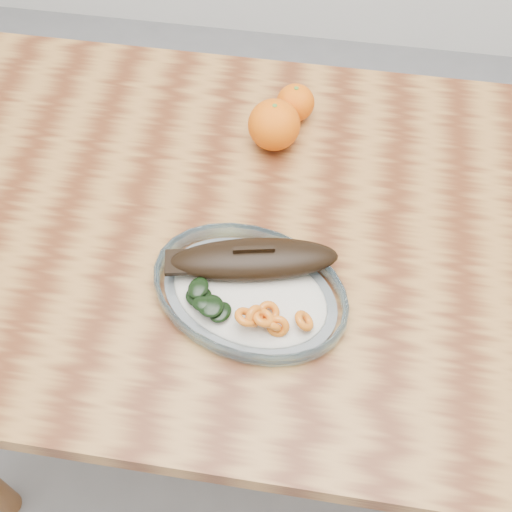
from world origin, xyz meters
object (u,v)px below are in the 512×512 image
(dining_table, at_px, (261,258))
(orange_right, at_px, (295,103))
(plated_meal, at_px, (250,289))
(orange_left, at_px, (274,125))

(dining_table, relative_size, orange_right, 17.74)
(dining_table, bearing_deg, orange_right, 84.97)
(dining_table, bearing_deg, plated_meal, -88.81)
(plated_meal, bearing_deg, dining_table, 107.11)
(dining_table, height_order, plated_meal, plated_meal)
(plated_meal, height_order, orange_left, orange_left)
(orange_right, bearing_deg, dining_table, -95.03)
(orange_left, height_order, orange_right, orange_left)
(dining_table, distance_m, orange_left, 0.23)
(dining_table, xyz_separation_m, orange_left, (-0.01, 0.18, 0.14))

